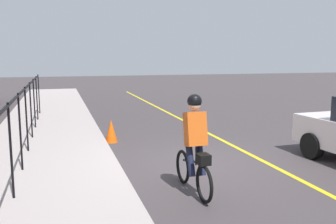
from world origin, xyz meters
TOP-DOWN VIEW (x-y plane):
  - ground_plane at (0.00, 0.00)m, footprint 80.00×80.00m
  - lane_line_centre at (0.00, -1.60)m, footprint 36.00×0.12m
  - sidewalk at (0.00, 3.40)m, footprint 40.00×3.20m
  - iron_fence at (1.00, 3.80)m, footprint 14.47×0.04m
  - cyclist_lead at (-1.71, 0.72)m, footprint 1.71×0.37m
  - traffic_cone_near at (2.80, 1.60)m, footprint 0.36×0.36m

SIDE VIEW (x-z plane):
  - ground_plane at x=0.00m, z-range 0.00..0.00m
  - lane_line_centre at x=0.00m, z-range 0.00..0.01m
  - sidewalk at x=0.00m, z-range 0.00..0.15m
  - traffic_cone_near at x=2.80m, z-range 0.00..0.66m
  - cyclist_lead at x=-1.71m, z-range 0.00..1.82m
  - iron_fence at x=1.00m, z-range 0.51..2.11m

